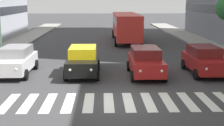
# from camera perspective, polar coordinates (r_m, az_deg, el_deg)

# --- Properties ---
(ground_plane) EXTENTS (180.00, 180.00, 0.00)m
(ground_plane) POSITION_cam_1_polar(r_m,az_deg,el_deg) (14.49, 1.20, -7.00)
(ground_plane) COLOR #38383A
(crosswalk_markings) EXTENTS (10.35, 2.80, 0.01)m
(crosswalk_markings) POSITION_cam_1_polar(r_m,az_deg,el_deg) (14.49, 1.20, -6.99)
(crosswalk_markings) COLOR silver
(crosswalk_markings) RESTS_ON ground_plane
(car_0) EXTENTS (2.02, 4.44, 1.72)m
(car_0) POSITION_cam_1_polar(r_m,az_deg,el_deg) (20.48, 16.18, 0.57)
(car_0) COLOR maroon
(car_0) RESTS_ON ground_plane
(car_1) EXTENTS (2.02, 4.44, 1.72)m
(car_1) POSITION_cam_1_polar(r_m,az_deg,el_deg) (19.25, 6.02, 0.29)
(car_1) COLOR maroon
(car_1) RESTS_ON ground_plane
(car_2) EXTENTS (2.02, 4.44, 1.72)m
(car_2) POSITION_cam_1_polar(r_m,az_deg,el_deg) (19.47, -5.23, 0.43)
(car_2) COLOR black
(car_2) RESTS_ON ground_plane
(car_3) EXTENTS (2.02, 4.44, 1.72)m
(car_3) POSITION_cam_1_polar(r_m,az_deg,el_deg) (20.38, -16.80, 0.48)
(car_3) COLOR silver
(car_3) RESTS_ON ground_plane
(bus_behind_traffic) EXTENTS (2.78, 10.50, 3.00)m
(bus_behind_traffic) POSITION_cam_1_polar(r_m,az_deg,el_deg) (34.72, 2.53, 6.91)
(bus_behind_traffic) COLOR red
(bus_behind_traffic) RESTS_ON ground_plane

